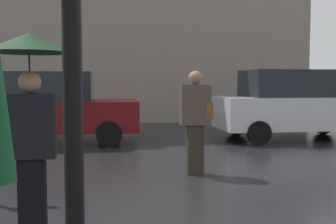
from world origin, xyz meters
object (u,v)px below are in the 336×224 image
(pedestrian_with_umbrella, at_px, (30,87))
(pedestrian_with_bag, at_px, (196,116))
(parked_car_right, at_px, (52,107))
(parked_car_left, at_px, (293,104))

(pedestrian_with_umbrella, distance_m, pedestrian_with_bag, 3.47)
(pedestrian_with_umbrella, bearing_deg, parked_car_right, 52.42)
(parked_car_left, xyz_separation_m, parked_car_right, (-6.50, 0.17, -0.03))
(parked_car_right, bearing_deg, parked_car_left, 10.64)
(parked_car_left, bearing_deg, pedestrian_with_umbrella, 61.29)
(pedestrian_with_umbrella, relative_size, parked_car_left, 0.49)
(parked_car_left, bearing_deg, parked_car_right, 11.68)
(pedestrian_with_umbrella, relative_size, pedestrian_with_bag, 1.17)
(pedestrian_with_bag, xyz_separation_m, parked_car_left, (3.58, 3.92, -0.04))
(parked_car_right, bearing_deg, pedestrian_with_umbrella, -72.24)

